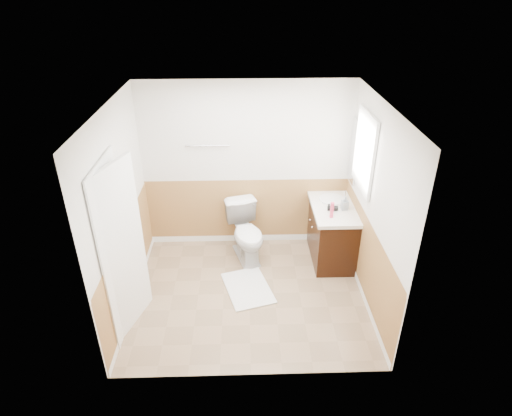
{
  "coord_description": "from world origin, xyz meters",
  "views": [
    {
      "loc": [
        -0.05,
        -4.41,
        3.72
      ],
      "look_at": [
        0.1,
        0.25,
        1.15
      ],
      "focal_mm": 30.15,
      "sensor_mm": 36.0,
      "label": 1
    }
  ],
  "objects_px": {
    "vanity_cabinet": "(331,232)",
    "toilet": "(247,233)",
    "soap_dispenser": "(345,203)",
    "lotion_bottle": "(332,210)",
    "bath_mat": "(248,288)"
  },
  "relations": [
    {
      "from": "bath_mat",
      "to": "lotion_bottle",
      "type": "bearing_deg",
      "value": 19.79
    },
    {
      "from": "vanity_cabinet",
      "to": "toilet",
      "type": "bearing_deg",
      "value": -179.64
    },
    {
      "from": "toilet",
      "to": "soap_dispenser",
      "type": "xyz_separation_m",
      "value": [
        1.35,
        -0.12,
        0.53
      ]
    },
    {
      "from": "bath_mat",
      "to": "lotion_bottle",
      "type": "height_order",
      "value": "lotion_bottle"
    },
    {
      "from": "vanity_cabinet",
      "to": "soap_dispenser",
      "type": "distance_m",
      "value": 0.57
    },
    {
      "from": "lotion_bottle",
      "to": "toilet",
      "type": "bearing_deg",
      "value": 163.36
    },
    {
      "from": "toilet",
      "to": "lotion_bottle",
      "type": "xyz_separation_m",
      "value": [
        1.13,
        -0.34,
        0.55
      ]
    },
    {
      "from": "toilet",
      "to": "lotion_bottle",
      "type": "distance_m",
      "value": 1.3
    },
    {
      "from": "toilet",
      "to": "soap_dispenser",
      "type": "distance_m",
      "value": 1.45
    },
    {
      "from": "bath_mat",
      "to": "lotion_bottle",
      "type": "relative_size",
      "value": 3.64
    },
    {
      "from": "bath_mat",
      "to": "soap_dispenser",
      "type": "relative_size",
      "value": 4.15
    },
    {
      "from": "toilet",
      "to": "bath_mat",
      "type": "xyz_separation_m",
      "value": [
        0.0,
        -0.74,
        -0.4
      ]
    },
    {
      "from": "soap_dispenser",
      "to": "toilet",
      "type": "bearing_deg",
      "value": 174.71
    },
    {
      "from": "vanity_cabinet",
      "to": "lotion_bottle",
      "type": "xyz_separation_m",
      "value": [
        -0.1,
        -0.34,
        0.56
      ]
    },
    {
      "from": "toilet",
      "to": "vanity_cabinet",
      "type": "bearing_deg",
      "value": -15.81
    }
  ]
}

